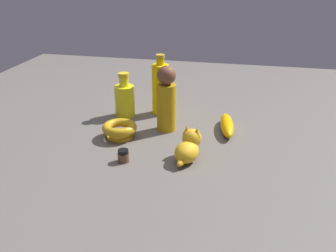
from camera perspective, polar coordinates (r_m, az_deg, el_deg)
ground at (r=1.27m, az=-0.00°, el=-1.67°), size 2.00×2.00×0.00m
bowl at (r=1.26m, az=-7.17°, el=-0.44°), size 0.11×0.11×0.05m
banana at (r=1.32m, az=8.70°, el=0.13°), size 0.07×0.19×0.04m
cat_figurine at (r=1.11m, az=3.04°, el=-3.11°), size 0.08×0.13×0.09m
person_figure_adult at (r=1.28m, az=-0.23°, el=3.99°), size 0.08×0.08×0.22m
nail_polish_jar at (r=1.12m, az=-6.61°, el=-4.38°), size 0.03×0.03×0.04m
bottle_short at (r=1.43m, az=-6.42°, el=3.97°), size 0.07×0.07×0.16m
bottle_tall at (r=1.43m, az=-1.12°, el=5.59°), size 0.06×0.06×0.22m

